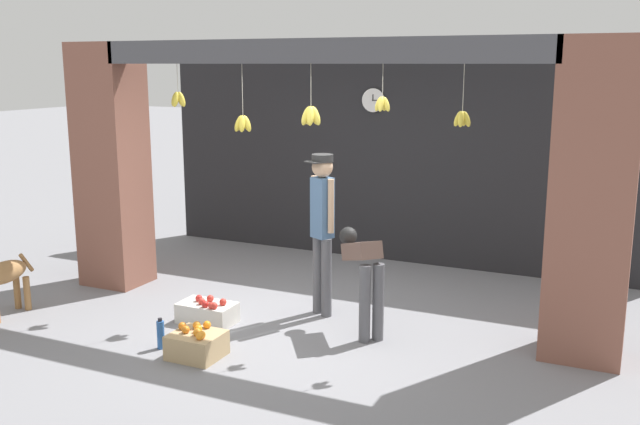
# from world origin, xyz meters

# --- Properties ---
(ground_plane) EXTENTS (60.00, 60.00, 0.00)m
(ground_plane) POSITION_xyz_m (0.00, 0.00, 0.00)
(ground_plane) COLOR gray
(shop_back_wall) EXTENTS (6.64, 0.12, 2.86)m
(shop_back_wall) POSITION_xyz_m (0.00, 2.70, 1.43)
(shop_back_wall) COLOR #232326
(shop_back_wall) RESTS_ON ground_plane
(shop_pillar_left) EXTENTS (0.70, 0.60, 2.86)m
(shop_pillar_left) POSITION_xyz_m (-2.67, 0.30, 1.43)
(shop_pillar_left) COLOR brown
(shop_pillar_left) RESTS_ON ground_plane
(shop_pillar_right) EXTENTS (0.70, 0.60, 2.86)m
(shop_pillar_right) POSITION_xyz_m (2.67, 0.30, 1.43)
(shop_pillar_right) COLOR brown
(shop_pillar_right) RESTS_ON ground_plane
(storefront_awning) EXTENTS (4.74, 0.27, 0.94)m
(storefront_awning) POSITION_xyz_m (-0.01, 0.12, 2.71)
(storefront_awning) COLOR #4C4C51
(dog) EXTENTS (0.27, 0.84, 0.64)m
(dog) POSITION_xyz_m (-2.95, -1.16, 0.43)
(dog) COLOR #9E7042
(dog) RESTS_ON ground_plane
(shopkeeper) EXTENTS (0.32, 0.31, 1.71)m
(shopkeeper) POSITION_xyz_m (0.07, 0.31, 1.02)
(shopkeeper) COLOR #56565B
(shopkeeper) RESTS_ON ground_plane
(worker_stooping) EXTENTS (0.62, 0.63, 0.99)m
(worker_stooping) POSITION_xyz_m (0.66, -0.02, 0.65)
(worker_stooping) COLOR #56565B
(worker_stooping) RESTS_ON ground_plane
(fruit_crate_oranges) EXTENTS (0.45, 0.41, 0.29)m
(fruit_crate_oranges) POSITION_xyz_m (-0.50, -1.20, 0.12)
(fruit_crate_oranges) COLOR tan
(fruit_crate_oranges) RESTS_ON ground_plane
(fruit_crate_apples) EXTENTS (0.58, 0.34, 0.28)m
(fruit_crate_apples) POSITION_xyz_m (-0.90, -0.42, 0.11)
(fruit_crate_apples) COLOR silver
(fruit_crate_apples) RESTS_ON ground_plane
(water_bottle) EXTENTS (0.07, 0.07, 0.30)m
(water_bottle) POSITION_xyz_m (-0.92, -1.17, 0.14)
(water_bottle) COLOR #2D60AD
(water_bottle) RESTS_ON ground_plane
(wall_clock) EXTENTS (0.33, 0.03, 0.33)m
(wall_clock) POSITION_xyz_m (-0.26, 2.62, 2.15)
(wall_clock) COLOR black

